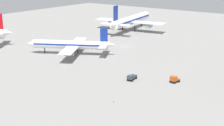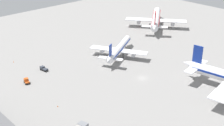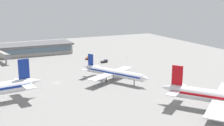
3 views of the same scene
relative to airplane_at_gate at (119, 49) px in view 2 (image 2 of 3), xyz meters
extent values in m
plane|color=gray|center=(26.48, -10.21, -4.45)|extent=(288.00, 288.00, 0.00)
cylinder|color=white|center=(-0.22, 0.39, 0.00)|extent=(19.47, 31.37, 3.71)
cone|color=white|center=(-8.86, 16.16, 0.00)|extent=(4.88, 4.95, 3.53)
cone|color=white|center=(8.43, -15.37, 0.56)|extent=(4.83, 5.49, 2.97)
cube|color=navy|center=(-0.22, 0.39, 0.28)|extent=(18.89, 30.22, 0.67)
cube|color=white|center=(0.59, -1.09, -0.37)|extent=(30.70, 20.14, 0.33)
cylinder|color=#A5A8AD|center=(-7.27, -5.40, -1.67)|extent=(3.90, 4.83, 2.04)
cylinder|color=#A5A8AD|center=(8.46, 3.23, -1.67)|extent=(3.90, 4.83, 2.04)
cube|color=white|center=(7.08, -12.92, 0.37)|extent=(12.69, 8.81, 0.27)
cube|color=navy|center=(7.08, -12.92, 4.83)|extent=(1.91, 3.03, 5.94)
cylinder|color=black|center=(-5.89, 10.75, -3.15)|extent=(0.45, 0.45, 2.60)
cylinder|color=black|center=(-1.52, -3.40, -3.15)|extent=(0.45, 0.45, 2.60)
cylinder|color=black|center=(3.68, -0.55, -3.15)|extent=(0.45, 0.45, 2.60)
cylinder|color=white|center=(-20.38, 55.58, 1.34)|extent=(30.45, 37.77, 4.82)
cone|color=white|center=(-34.57, 74.15, 1.34)|extent=(6.57, 6.61, 4.58)
cone|color=white|center=(-6.20, 37.00, 2.06)|extent=(6.73, 7.13, 3.86)
cube|color=red|center=(-20.38, 55.58, 1.70)|extent=(29.46, 36.44, 0.87)
cube|color=white|center=(-19.05, 53.83, 0.85)|extent=(37.36, 30.86, 0.43)
cylinder|color=#A5A8AD|center=(-28.32, 46.75, -0.83)|extent=(5.57, 6.14, 2.65)
cylinder|color=#A5A8AD|center=(-9.78, 60.91, -0.83)|extent=(5.57, 6.14, 2.65)
cube|color=white|center=(-8.41, 39.90, 1.82)|extent=(15.63, 13.24, 0.35)
cube|color=red|center=(-8.41, 39.90, 7.61)|extent=(2.97, 3.66, 7.72)
cylinder|color=black|center=(-29.70, 67.77, -2.76)|extent=(0.58, 0.58, 3.38)
cylinder|color=black|center=(-21.32, 50.45, -2.76)|extent=(0.58, 0.58, 3.38)
cylinder|color=black|center=(-15.19, 55.13, -2.76)|extent=(0.58, 0.58, 3.38)
cone|color=white|center=(40.34, 6.76, 2.49)|extent=(6.95, 4.99, 4.11)
cube|color=white|center=(44.18, 7.31, 2.23)|extent=(6.69, 18.17, 0.37)
cube|color=navy|center=(44.18, 7.31, 8.40)|extent=(4.52, 1.19, 8.22)
cube|color=black|center=(-6.24, -53.28, -3.90)|extent=(3.57, 2.63, 0.30)
cube|color=#BF4C19|center=(-6.91, -53.10, -2.95)|extent=(2.21, 2.28, 1.60)
cube|color=#3F596B|center=(-7.70, -52.90, -2.63)|extent=(0.47, 1.57, 0.90)
cube|color=#BF4C19|center=(-5.36, -53.50, -3.50)|extent=(1.82, 2.19, 0.50)
cylinder|color=black|center=(-7.56, -53.92, -4.05)|extent=(0.85, 0.49, 0.80)
cylinder|color=black|center=(-7.09, -52.08, -4.05)|extent=(0.85, 0.49, 0.80)
cylinder|color=black|center=(-5.38, -54.47, -4.05)|extent=(0.85, 0.49, 0.80)
cylinder|color=black|center=(-4.92, -52.63, -4.05)|extent=(0.85, 0.49, 0.80)
cube|color=black|center=(-12.55, -40.14, -3.90)|extent=(4.60, 2.43, 0.30)
cube|color=#333842|center=(-13.84, -40.30, -3.15)|extent=(2.02, 2.11, 1.20)
cube|color=#3F596B|center=(-14.64, -40.40, -2.91)|extent=(0.28, 1.59, 0.67)
cube|color=#333842|center=(-11.65, -40.03, -3.45)|extent=(2.81, 2.21, 0.60)
cylinder|color=black|center=(-13.96, -41.27, -4.05)|extent=(0.83, 0.40, 0.80)
cylinder|color=black|center=(-14.19, -39.39, -4.05)|extent=(0.83, 0.40, 0.80)
cylinder|color=black|center=(-10.90, -40.89, -4.05)|extent=(0.83, 0.40, 0.80)
cylinder|color=black|center=(-11.13, -39.01, -4.05)|extent=(0.83, 0.40, 0.80)
cone|color=#EA590C|center=(-32.30, -46.58, -4.15)|extent=(0.44, 0.44, 0.60)
cone|color=#EA590C|center=(20.21, -54.09, -4.15)|extent=(0.44, 0.44, 0.60)
camera|label=1|loc=(-101.90, -96.83, 32.97)|focal=51.89mm
camera|label=2|loc=(115.30, -112.39, 65.25)|focal=50.85mm
camera|label=3|loc=(61.37, 128.93, 38.05)|focal=47.44mm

